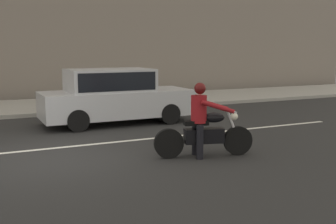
% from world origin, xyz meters
% --- Properties ---
extents(ground_plane, '(80.00, 80.00, 0.00)m').
position_xyz_m(ground_plane, '(0.00, 0.00, 0.00)').
color(ground_plane, '#252525').
extents(sidewalk_slab, '(40.00, 4.40, 0.14)m').
position_xyz_m(sidewalk_slab, '(0.00, 8.00, 0.07)').
color(sidewalk_slab, '#99968E').
rests_on(sidewalk_slab, ground_plane).
extents(lane_marking_stripe, '(18.00, 0.14, 0.01)m').
position_xyz_m(lane_marking_stripe, '(-0.16, 0.90, 0.00)').
color(lane_marking_stripe, silver).
rests_on(lane_marking_stripe, ground_plane).
extents(motorcycle_with_rider_crimson, '(2.16, 0.85, 1.62)m').
position_xyz_m(motorcycle_with_rider_crimson, '(3.13, -1.28, 0.66)').
color(motorcycle_with_rider_crimson, black).
rests_on(motorcycle_with_rider_crimson, ground_plane).
extents(parked_sedan_silver, '(4.67, 1.82, 1.72)m').
position_xyz_m(parked_sedan_silver, '(2.68, 3.44, 0.88)').
color(parked_sedan_silver, '#B2B5BA').
rests_on(parked_sedan_silver, ground_plane).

